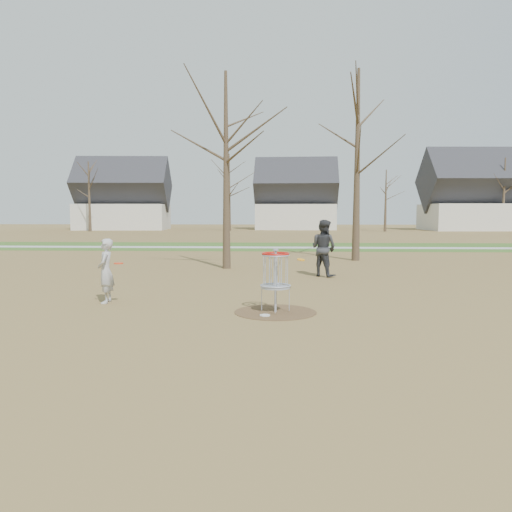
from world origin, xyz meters
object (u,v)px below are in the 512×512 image
(player_throwing, at_px, (324,248))
(disc_golf_basket, at_px, (276,271))
(player_standing, at_px, (106,271))
(disc_grounded, at_px, (265,315))

(player_throwing, height_order, disc_golf_basket, player_throwing)
(player_standing, relative_size, disc_grounded, 7.04)
(player_standing, xyz_separation_m, player_throwing, (5.64, 5.32, 0.19))
(disc_golf_basket, bearing_deg, player_standing, 167.27)
(player_standing, distance_m, player_throwing, 7.75)
(player_throwing, bearing_deg, player_standing, 82.51)
(player_throwing, relative_size, disc_golf_basket, 1.43)
(disc_grounded, bearing_deg, player_throwing, 75.10)
(player_standing, bearing_deg, disc_golf_basket, 70.42)
(player_standing, distance_m, disc_golf_basket, 4.18)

